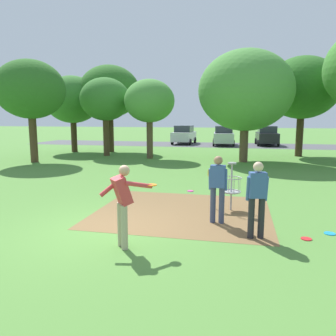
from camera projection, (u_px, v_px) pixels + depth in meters
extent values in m
plane|color=#518438|center=(106.00, 230.00, 7.81)|extent=(160.00, 160.00, 0.00)
cube|color=brown|center=(183.00, 211.00, 9.34)|extent=(4.84, 4.25, 0.01)
cylinder|color=#9E9EA3|center=(231.00, 187.00, 9.37)|extent=(0.05, 0.05, 1.35)
cylinder|color=#9E9EA3|center=(232.00, 163.00, 9.27)|extent=(0.24, 0.24, 0.04)
torus|color=#9E9EA3|center=(232.00, 178.00, 9.33)|extent=(0.58, 0.58, 0.02)
torus|color=#9E9EA3|center=(231.00, 191.00, 9.39)|extent=(0.55, 0.55, 0.03)
cylinder|color=#9E9EA3|center=(231.00, 192.00, 9.40)|extent=(0.48, 0.48, 0.02)
cylinder|color=gray|center=(240.00, 185.00, 9.31)|extent=(0.01, 0.01, 0.40)
cylinder|color=gray|center=(238.00, 184.00, 9.46)|extent=(0.01, 0.01, 0.40)
cylinder|color=gray|center=(234.00, 183.00, 9.57)|extent=(0.01, 0.01, 0.40)
cylinder|color=gray|center=(229.00, 183.00, 9.60)|extent=(0.01, 0.01, 0.40)
cylinder|color=gray|center=(225.00, 183.00, 9.54)|extent=(0.01, 0.01, 0.40)
cylinder|color=gray|center=(223.00, 184.00, 9.41)|extent=(0.01, 0.01, 0.40)
cylinder|color=gray|center=(224.00, 185.00, 9.27)|extent=(0.01, 0.01, 0.40)
cylinder|color=gray|center=(229.00, 186.00, 9.16)|extent=(0.01, 0.01, 0.40)
cylinder|color=gray|center=(234.00, 186.00, 9.13)|extent=(0.01, 0.01, 0.40)
cylinder|color=gray|center=(238.00, 186.00, 9.19)|extent=(0.01, 0.01, 0.40)
cylinder|color=#4C3823|center=(212.00, 190.00, 9.61)|extent=(0.04, 0.04, 1.10)
cube|color=gold|center=(213.00, 173.00, 9.53)|extent=(0.28, 0.03, 0.20)
cylinder|color=#232328|center=(251.00, 218.00, 7.22)|extent=(0.14, 0.14, 0.92)
cylinder|color=#232328|center=(261.00, 218.00, 7.21)|extent=(0.14, 0.14, 0.92)
cube|color=#385693|center=(258.00, 185.00, 7.10)|extent=(0.39, 0.28, 0.56)
sphere|color=beige|center=(258.00, 167.00, 7.04)|extent=(0.22, 0.22, 0.22)
cylinder|color=#385693|center=(248.00, 189.00, 7.14)|extent=(0.12, 0.18, 0.55)
cylinder|color=#385693|center=(266.00, 189.00, 7.13)|extent=(0.12, 0.18, 0.55)
cylinder|color=orange|center=(255.00, 194.00, 7.31)|extent=(0.22, 0.22, 0.02)
cylinder|color=tan|center=(121.00, 224.00, 6.80)|extent=(0.14, 0.14, 0.92)
cylinder|color=tan|center=(124.00, 227.00, 6.60)|extent=(0.14, 0.14, 0.92)
cube|color=#D1383D|center=(122.00, 190.00, 6.58)|extent=(0.52, 0.52, 0.60)
sphere|color=tan|center=(124.00, 171.00, 6.55)|extent=(0.22, 0.22, 0.22)
cylinder|color=#D1383D|center=(139.00, 185.00, 6.55)|extent=(0.51, 0.44, 0.21)
cylinder|color=orange|center=(151.00, 185.00, 6.68)|extent=(0.22, 0.22, 0.02)
cylinder|color=#D1383D|center=(111.00, 187.00, 6.64)|extent=(0.43, 0.37, 0.37)
cylinder|color=#384260|center=(213.00, 205.00, 8.30)|extent=(0.14, 0.14, 0.92)
cylinder|color=#384260|center=(222.00, 205.00, 8.23)|extent=(0.14, 0.14, 0.92)
cube|color=#385693|center=(218.00, 176.00, 8.16)|extent=(0.38, 0.25, 0.56)
sphere|color=#9E7051|center=(218.00, 160.00, 8.09)|extent=(0.22, 0.22, 0.22)
cylinder|color=#385693|center=(210.00, 179.00, 8.24)|extent=(0.11, 0.17, 0.55)
cylinder|color=#385693|center=(226.00, 180.00, 8.13)|extent=(0.11, 0.17, 0.55)
cylinder|color=green|center=(219.00, 184.00, 8.36)|extent=(0.22, 0.22, 0.02)
cylinder|color=red|center=(306.00, 239.00, 7.20)|extent=(0.23, 0.23, 0.02)
cylinder|color=#1E93DB|center=(330.00, 233.00, 7.53)|extent=(0.24, 0.24, 0.02)
cylinder|color=#E53D99|center=(190.00, 191.00, 11.88)|extent=(0.23, 0.23, 0.02)
cylinder|color=orange|center=(124.00, 204.00, 10.05)|extent=(0.26, 0.26, 0.02)
cylinder|color=#422D1E|center=(299.00, 136.00, 22.38)|extent=(0.47, 0.47, 2.79)
ellipsoid|color=#2D6623|center=(302.00, 88.00, 21.88)|extent=(4.85, 4.85, 4.12)
cylinder|color=#4C3823|center=(33.00, 139.00, 19.42)|extent=(0.44, 0.44, 2.76)
ellipsoid|color=#2D6623|center=(30.00, 89.00, 18.98)|extent=(3.98, 3.98, 3.39)
cylinder|color=brown|center=(150.00, 139.00, 21.21)|extent=(0.41, 0.41, 2.49)
ellipsoid|color=#4C8E3D|center=(149.00, 101.00, 20.84)|extent=(3.21, 3.21, 2.73)
cylinder|color=brown|center=(244.00, 144.00, 19.63)|extent=(0.50, 0.50, 2.13)
ellipsoid|color=#4C8E3D|center=(246.00, 91.00, 19.15)|extent=(5.53, 5.53, 4.70)
cylinder|color=#422D1E|center=(74.00, 136.00, 25.28)|extent=(0.45, 0.45, 2.43)
ellipsoid|color=#38752D|center=(72.00, 100.00, 24.86)|extent=(4.17, 4.17, 3.54)
cylinder|color=#422D1E|center=(111.00, 133.00, 25.28)|extent=(0.46, 0.46, 2.88)
ellipsoid|color=#2D6623|center=(110.00, 91.00, 24.80)|extent=(4.57, 4.57, 3.89)
cylinder|color=#4C3823|center=(106.00, 137.00, 22.77)|extent=(0.42, 0.42, 2.60)
ellipsoid|color=#38752D|center=(105.00, 99.00, 22.38)|extent=(3.42, 3.42, 2.91)
cube|color=#4C4C51|center=(208.00, 145.00, 32.03)|extent=(36.00, 6.00, 0.01)
cube|color=silver|center=(184.00, 136.00, 33.14)|extent=(1.97, 4.27, 0.90)
cube|color=#2D333D|center=(184.00, 129.00, 33.02)|extent=(1.67, 2.25, 0.64)
cylinder|color=black|center=(178.00, 140.00, 34.68)|extent=(0.20, 0.61, 0.60)
cylinder|color=black|center=(195.00, 140.00, 34.22)|extent=(0.20, 0.61, 0.60)
cylinder|color=black|center=(172.00, 142.00, 32.19)|extent=(0.20, 0.61, 0.60)
cylinder|color=black|center=(190.00, 142.00, 31.74)|extent=(0.20, 0.61, 0.60)
cube|color=#B2B7BC|center=(223.00, 137.00, 31.33)|extent=(2.08, 4.31, 0.90)
cube|color=#2D333D|center=(224.00, 129.00, 31.21)|extent=(1.73, 2.29, 0.64)
cylinder|color=black|center=(214.00, 141.00, 32.80)|extent=(0.22, 0.61, 0.60)
cylinder|color=black|center=(232.00, 141.00, 32.53)|extent=(0.22, 0.61, 0.60)
cylinder|color=black|center=(214.00, 143.00, 30.26)|extent=(0.22, 0.61, 0.60)
cylinder|color=black|center=(234.00, 143.00, 29.99)|extent=(0.22, 0.61, 0.60)
cube|color=black|center=(267.00, 137.00, 31.42)|extent=(1.97, 4.27, 0.90)
cube|color=#2D333D|center=(267.00, 129.00, 31.30)|extent=(1.67, 2.25, 0.64)
cylinder|color=black|center=(256.00, 141.00, 32.91)|extent=(0.20, 0.61, 0.60)
cylinder|color=black|center=(274.00, 141.00, 32.59)|extent=(0.20, 0.61, 0.60)
cylinder|color=black|center=(258.00, 143.00, 30.37)|extent=(0.20, 0.61, 0.60)
cylinder|color=black|center=(278.00, 143.00, 30.06)|extent=(0.20, 0.61, 0.60)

